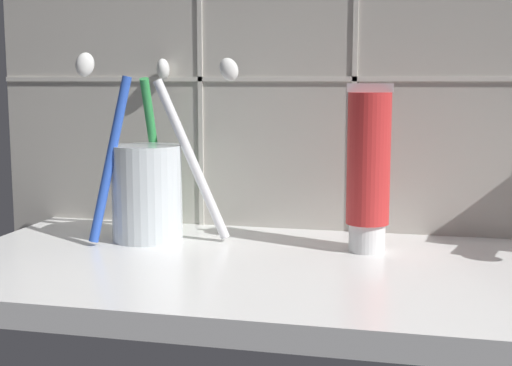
# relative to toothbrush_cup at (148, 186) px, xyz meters

# --- Properties ---
(sink_counter) EXTENTS (0.65, 0.30, 0.02)m
(sink_counter) POSITION_rel_toothbrush_cup_xyz_m (0.17, -0.06, -0.06)
(sink_counter) COLOR white
(sink_counter) RESTS_ON ground
(tile_wall_backsplash) EXTENTS (0.75, 0.02, 0.46)m
(tile_wall_backsplash) POSITION_rel_toothbrush_cup_xyz_m (0.17, 0.09, 0.16)
(tile_wall_backsplash) COLOR #B7B2A8
(tile_wall_backsplash) RESTS_ON ground
(toothbrush_cup) EXTENTS (0.15, 0.14, 0.18)m
(toothbrush_cup) POSITION_rel_toothbrush_cup_xyz_m (0.00, 0.00, 0.00)
(toothbrush_cup) COLOR silver
(toothbrush_cup) RESTS_ON sink_counter
(toothpaste_tube) EXTENTS (0.04, 0.04, 0.15)m
(toothpaste_tube) POSITION_rel_toothbrush_cup_xyz_m (0.21, -0.00, 0.02)
(toothpaste_tube) COLOR white
(toothpaste_tube) RESTS_ON sink_counter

